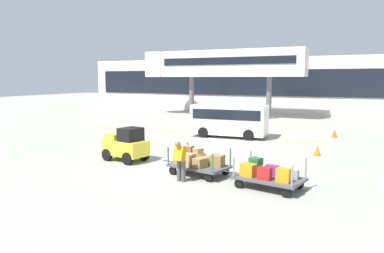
# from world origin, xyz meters

# --- Properties ---
(ground_plane) EXTENTS (120.00, 120.00, 0.00)m
(ground_plane) POSITION_xyz_m (0.00, 0.00, 0.00)
(ground_plane) COLOR #9E9B91
(apron_lead_line) EXTENTS (16.65, 1.04, 0.01)m
(apron_lead_line) POSITION_xyz_m (-3.44, 8.48, 0.00)
(apron_lead_line) COLOR yellow
(apron_lead_line) RESTS_ON ground_plane
(terminal_building) EXTENTS (51.50, 2.51, 6.04)m
(terminal_building) POSITION_xyz_m (0.00, 25.97, 3.03)
(terminal_building) COLOR silver
(terminal_building) RESTS_ON ground_plane
(jet_bridge) EXTENTS (16.87, 3.00, 6.55)m
(jet_bridge) POSITION_xyz_m (-6.94, 19.99, 5.19)
(jet_bridge) COLOR silver
(jet_bridge) RESTS_ON ground_plane
(baggage_tug) EXTENTS (2.26, 1.55, 1.58)m
(baggage_tug) POSITION_xyz_m (-2.75, -0.36, 0.75)
(baggage_tug) COLOR gold
(baggage_tug) RESTS_ON ground_plane
(baggage_cart_lead) EXTENTS (3.08, 1.79, 1.12)m
(baggage_cart_lead) POSITION_xyz_m (1.24, -1.06, 0.55)
(baggage_cart_lead) COLOR #4C4C4F
(baggage_cart_lead) RESTS_ON ground_plane
(baggage_cart_middle) EXTENTS (3.08, 1.79, 1.10)m
(baggage_cart_middle) POSITION_xyz_m (4.23, -1.65, 0.50)
(baggage_cart_middle) COLOR #4C4C4F
(baggage_cart_middle) RESTS_ON ground_plane
(baggage_handler) EXTENTS (0.45, 0.46, 1.56)m
(baggage_handler) POSITION_xyz_m (1.13, -2.31, 0.87)
(baggage_handler) COLOR #4C4C4C
(baggage_handler) RESTS_ON ground_plane
(shuttle_van) EXTENTS (4.93, 2.28, 2.10)m
(shuttle_van) POSITION_xyz_m (-0.82, 8.26, 1.23)
(shuttle_van) COLOR white
(shuttle_van) RESTS_ON ground_plane
(safety_cone_near) EXTENTS (0.36, 0.36, 0.55)m
(safety_cone_near) POSITION_xyz_m (5.12, 4.68, 0.28)
(safety_cone_near) COLOR orange
(safety_cone_near) RESTS_ON ground_plane
(safety_cone_far) EXTENTS (0.36, 0.36, 0.55)m
(safety_cone_far) POSITION_xyz_m (5.42, 11.06, 0.28)
(safety_cone_far) COLOR #EA590F
(safety_cone_far) RESTS_ON ground_plane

